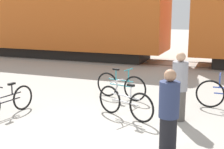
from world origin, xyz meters
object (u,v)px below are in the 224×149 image
Objects in this scene: bicycle_teal at (121,86)px; person_in_navy at (169,113)px; bicycle_black at (7,102)px; freight_train at (180,7)px; person_in_grey at (180,87)px; bicycle_silver at (125,103)px.

bicycle_teal is 3.76m from person_in_navy.
person_in_navy reaches higher than bicycle_black.
bicycle_black is at bearing -40.66° from person_in_navy.
person_in_navy is (4.19, -0.67, 0.43)m from bicycle_black.
bicycle_teal is at bearing -94.50° from freight_train.
freight_train is 7.41m from bicycle_teal.
bicycle_teal is at bearing 44.13° from person_in_grey.
bicycle_teal is at bearing 112.91° from bicycle_silver.
freight_train is at bearing 90.76° from bicycle_silver.
bicycle_black is (-2.70, -9.48, -2.41)m from freight_train.
bicycle_teal reaches higher than bicycle_silver.
bicycle_teal is 3.28m from bicycle_black.
bicycle_teal is at bearing -88.74° from person_in_navy.
freight_train is 10.15m from bicycle_black.
bicycle_silver is at bearing -67.09° from bicycle_teal.
bicycle_black is at bearing 94.09° from person_in_grey.
person_in_grey is at bearing -80.56° from freight_train.
bicycle_silver is 0.99× the size of person_in_grey.
person_in_grey is (1.27, 0.29, 0.44)m from bicycle_silver.
person_in_grey is (-0.10, 1.86, 0.04)m from person_in_navy.
person_in_navy reaches higher than bicycle_silver.
person_in_grey reaches higher than bicycle_teal.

